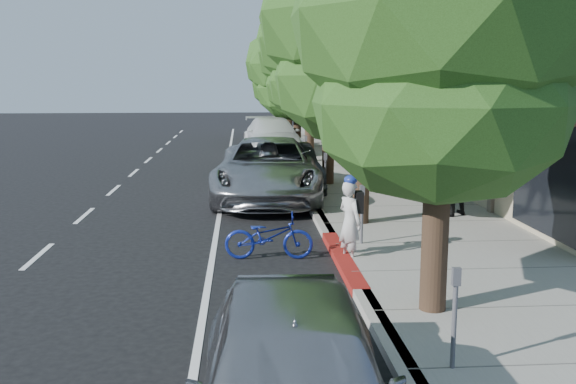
{
  "coord_description": "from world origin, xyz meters",
  "views": [
    {
      "loc": [
        -1.96,
        -11.13,
        3.6
      ],
      "look_at": [
        -1.05,
        1.62,
        1.35
      ],
      "focal_mm": 40.0,
      "sensor_mm": 36.0,
      "label": 1
    }
  ],
  "objects": [
    {
      "name": "cyclist",
      "position": [
        0.15,
        1.13,
        0.82
      ],
      "size": [
        0.63,
        0.71,
        1.64
      ],
      "primitive_type": "imported",
      "rotation": [
        0.0,
        0.0,
        2.08
      ],
      "color": "silver",
      "rests_on": "ground"
    },
    {
      "name": "street_tree_1",
      "position": [
        0.9,
        4.0,
        4.95
      ],
      "size": [
        5.09,
        5.09,
        8.07
      ],
      "color": "black",
      "rests_on": "ground"
    },
    {
      "name": "street_tree_0",
      "position": [
        0.9,
        -2.0,
        4.39
      ],
      "size": [
        4.46,
        4.46,
        7.15
      ],
      "color": "black",
      "rests_on": "ground"
    },
    {
      "name": "curb_red_segment",
      "position": [
        0.0,
        1.0,
        0.07
      ],
      "size": [
        0.32,
        4.0,
        0.15
      ],
      "primitive_type": "cube",
      "color": "maroon",
      "rests_on": "ground"
    },
    {
      "name": "street_tree_4",
      "position": [
        0.9,
        22.0,
        4.25
      ],
      "size": [
        5.1,
        5.1,
        7.15
      ],
      "color": "black",
      "rests_on": "ground"
    },
    {
      "name": "sidewalk",
      "position": [
        2.3,
        8.0,
        0.07
      ],
      "size": [
        4.6,
        56.0,
        0.15
      ],
      "primitive_type": "cube",
      "color": "gray",
      "rests_on": "ground"
    },
    {
      "name": "white_pickup",
      "position": [
        -0.5,
        19.79,
        0.88
      ],
      "size": [
        2.91,
        6.22,
        1.75
      ],
      "primitive_type": "imported",
      "rotation": [
        0.0,
        0.0,
        0.08
      ],
      "color": "white",
      "rests_on": "ground"
    },
    {
      "name": "silver_suv",
      "position": [
        -1.18,
        8.0,
        0.93
      ],
      "size": [
        3.53,
        6.87,
        1.85
      ],
      "primitive_type": "imported",
      "rotation": [
        0.0,
        0.0,
        -0.07
      ],
      "color": "#A1A1A5",
      "rests_on": "ground"
    },
    {
      "name": "curb",
      "position": [
        0.0,
        8.0,
        0.07
      ],
      "size": [
        0.3,
        56.0,
        0.15
      ],
      "primitive_type": "cube",
      "color": "#9E998E",
      "rests_on": "ground"
    },
    {
      "name": "dark_suv_far",
      "position": [
        -0.5,
        21.5,
        0.82
      ],
      "size": [
        2.58,
        5.04,
        1.64
      ],
      "primitive_type": "imported",
      "rotation": [
        0.0,
        0.0,
        0.14
      ],
      "color": "black",
      "rests_on": "ground"
    },
    {
      "name": "near_car_a",
      "position": [
        -1.5,
        -5.5,
        0.8
      ],
      "size": [
        2.06,
        4.76,
        1.6
      ],
      "primitive_type": "imported",
      "rotation": [
        0.0,
        0.0,
        -0.04
      ],
      "color": "#9A9A9E",
      "rests_on": "ground"
    },
    {
      "name": "bicycle",
      "position": [
        -1.44,
        1.48,
        0.47
      ],
      "size": [
        1.82,
        0.72,
        0.94
      ],
      "primitive_type": "imported",
      "rotation": [
        0.0,
        0.0,
        1.51
      ],
      "color": "navy",
      "rests_on": "ground"
    },
    {
      "name": "pedestrian",
      "position": [
        3.33,
        4.67,
        1.11
      ],
      "size": [
        1.18,
        1.11,
        1.92
      ],
      "primitive_type": "imported",
      "rotation": [
        0.0,
        0.0,
        3.68
      ],
      "color": "black",
      "rests_on": "sidewalk"
    },
    {
      "name": "street_tree_2",
      "position": [
        0.9,
        10.0,
        4.78
      ],
      "size": [
        4.8,
        4.8,
        7.76
      ],
      "color": "black",
      "rests_on": "ground"
    },
    {
      "name": "street_tree_3",
      "position": [
        0.9,
        16.0,
        4.58
      ],
      "size": [
        4.51,
        4.51,
        7.41
      ],
      "color": "black",
      "rests_on": "ground"
    },
    {
      "name": "storefront_building",
      "position": [
        9.6,
        18.0,
        3.5
      ],
      "size": [
        10.0,
        36.0,
        7.0
      ],
      "primitive_type": "cube",
      "color": "#B3A989",
      "rests_on": "ground"
    },
    {
      "name": "dark_sedan",
      "position": [
        -0.53,
        9.43,
        0.77
      ],
      "size": [
        2.11,
        4.81,
        1.54
      ],
      "primitive_type": "imported",
      "rotation": [
        0.0,
        0.0,
        0.11
      ],
      "color": "black",
      "rests_on": "ground"
    },
    {
      "name": "street_tree_5",
      "position": [
        0.9,
        28.0,
        4.5
      ],
      "size": [
        5.46,
        5.46,
        7.58
      ],
      "color": "black",
      "rests_on": "ground"
    },
    {
      "name": "ground",
      "position": [
        0.0,
        0.0,
        0.0
      ],
      "size": [
        120.0,
        120.0,
        0.0
      ],
      "primitive_type": "plane",
      "color": "black",
      "rests_on": "ground"
    }
  ]
}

